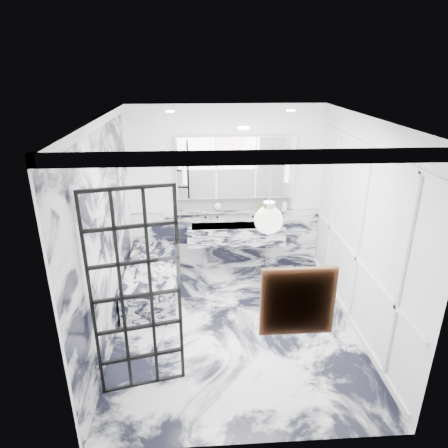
{
  "coord_description": "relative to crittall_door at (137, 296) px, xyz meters",
  "views": [
    {
      "loc": [
        -0.44,
        -4.52,
        3.36
      ],
      "look_at": [
        -0.12,
        0.5,
        1.34
      ],
      "focal_mm": 32.0,
      "sensor_mm": 36.0,
      "label": 1
    }
  ],
  "objects": [
    {
      "name": "wall_right",
      "position": [
        2.71,
        0.96,
        0.25
      ],
      "size": [
        0.0,
        3.6,
        3.6
      ],
      "primitive_type": "plane",
      "rotation": [
        1.57,
        0.0,
        -1.57
      ],
      "color": "white",
      "rests_on": "floor"
    },
    {
      "name": "face_pot",
      "position": [
        0.97,
        2.67,
        0.01
      ],
      "size": [
        0.13,
        0.13,
        0.13
      ],
      "primitive_type": "sphere",
      "color": "white",
      "rests_on": "ledge"
    },
    {
      "name": "soap_bottle_b",
      "position": [
        2.09,
        2.67,
        0.03
      ],
      "size": [
        0.09,
        0.09,
        0.18
      ],
      "primitive_type": "imported",
      "rotation": [
        0.0,
        0.0,
        -0.09
      ],
      "color": "#4C4C51",
      "rests_on": "ledge"
    },
    {
      "name": "ceiling",
      "position": [
        1.11,
        0.96,
        1.65
      ],
      "size": [
        3.6,
        3.6,
        0.0
      ],
      "primitive_type": "plane",
      "rotation": [
        3.14,
        0.0,
        0.0
      ],
      "color": "white",
      "rests_on": "wall_back"
    },
    {
      "name": "sconce_left",
      "position": [
        0.44,
        2.59,
        0.63
      ],
      "size": [
        0.07,
        0.07,
        0.4
      ],
      "primitive_type": "cylinder",
      "color": "white",
      "rests_on": "mirror_cabinet"
    },
    {
      "name": "wall_front",
      "position": [
        1.11,
        -0.84,
        0.25
      ],
      "size": [
        3.6,
        0.0,
        3.6
      ],
      "primitive_type": "plane",
      "rotation": [
        -1.57,
        0.0,
        0.0
      ],
      "color": "white",
      "rests_on": "floor"
    },
    {
      "name": "trough_sink",
      "position": [
        1.26,
        2.51,
        -0.42
      ],
      "size": [
        1.6,
        0.45,
        0.3
      ],
      "primitive_type": "cube",
      "color": "silver",
      "rests_on": "wall_back"
    },
    {
      "name": "soap_bottle_c",
      "position": [
        1.88,
        2.67,
        0.02
      ],
      "size": [
        0.15,
        0.15,
        0.16
      ],
      "primitive_type": "imported",
      "rotation": [
        0.0,
        0.0,
        0.24
      ],
      "color": "silver",
      "rests_on": "ledge"
    },
    {
      "name": "flower_vase",
      "position": [
        0.1,
        1.29,
        -0.54
      ],
      "size": [
        0.07,
        0.07,
        0.12
      ],
      "primitive_type": "cylinder",
      "color": "silver",
      "rests_on": "bathtub"
    },
    {
      "name": "subway_tile",
      "position": [
        1.26,
        2.74,
        0.05
      ],
      "size": [
        1.9,
        0.03,
        0.23
      ],
      "primitive_type": "cube",
      "color": "white",
      "rests_on": "wall_back"
    },
    {
      "name": "ledge",
      "position": [
        1.26,
        2.68,
        -0.08
      ],
      "size": [
        1.9,
        0.14,
        0.04
      ],
      "primitive_type": "cube",
      "color": "silver",
      "rests_on": "wall_back"
    },
    {
      "name": "soap_bottle_a",
      "position": [
        1.82,
        2.67,
        0.04
      ],
      "size": [
        0.1,
        0.1,
        0.21
      ],
      "primitive_type": "imported",
      "rotation": [
        0.0,
        0.0,
        0.19
      ],
      "color": "#8C5919",
      "rests_on": "ledge"
    },
    {
      "name": "amber_bottle",
      "position": [
        1.68,
        2.67,
        -0.01
      ],
      "size": [
        0.04,
        0.04,
        0.1
      ],
      "primitive_type": "cylinder",
      "color": "#8C5919",
      "rests_on": "ledge"
    },
    {
      "name": "marble_clad_left",
      "position": [
        -0.48,
        0.96,
        0.19
      ],
      "size": [
        0.02,
        3.56,
        2.68
      ],
      "primitive_type": "cube",
      "color": "silver",
      "rests_on": "floor"
    },
    {
      "name": "wall_back",
      "position": [
        1.11,
        2.76,
        0.25
      ],
      "size": [
        3.6,
        0.0,
        3.6
      ],
      "primitive_type": "plane",
      "rotation": [
        1.57,
        0.0,
        0.0
      ],
      "color": "white",
      "rests_on": "floor"
    },
    {
      "name": "floor",
      "position": [
        1.11,
        0.96,
        -1.15
      ],
      "size": [
        3.6,
        3.6,
        0.0
      ],
      "primitive_type": "plane",
      "color": "silver",
      "rests_on": "ground"
    },
    {
      "name": "panel_molding",
      "position": [
        2.69,
        0.96,
        0.15
      ],
      "size": [
        0.03,
        3.4,
        2.3
      ],
      "primitive_type": "cube",
      "color": "white",
      "rests_on": "floor"
    },
    {
      "name": "pendant_light",
      "position": [
        1.28,
        -0.26,
        0.9
      ],
      "size": [
        0.26,
        0.26,
        0.26
      ],
      "primitive_type": "sphere",
      "color": "white",
      "rests_on": "ceiling"
    },
    {
      "name": "sconce_right",
      "position": [
        2.08,
        2.59,
        0.63
      ],
      "size": [
        0.07,
        0.07,
        0.4
      ],
      "primitive_type": "cylinder",
      "color": "white",
      "rests_on": "mirror_cabinet"
    },
    {
      "name": "artwork",
      "position": [
        1.45,
        -0.8,
        0.39
      ],
      "size": [
        0.52,
        0.05,
        0.52
      ],
      "primitive_type": "cube",
      "color": "#C84B14",
      "rests_on": "wall_front"
    },
    {
      "name": "mirror_cabinet",
      "position": [
        1.26,
        2.68,
        0.67
      ],
      "size": [
        1.9,
        0.16,
        1.0
      ],
      "primitive_type": "cube",
      "color": "white",
      "rests_on": "wall_back"
    },
    {
      "name": "marble_clad_back",
      "position": [
        1.11,
        2.73,
        -0.63
      ],
      "size": [
        3.18,
        0.05,
        1.05
      ],
      "primitive_type": "cube",
      "color": "silver",
      "rests_on": "floor"
    },
    {
      "name": "crittall_door",
      "position": [
        0.0,
        0.0,
        0.0
      ],
      "size": [
        0.87,
        0.22,
        2.3
      ],
      "primitive_type": null,
      "rotation": [
        0.0,
        0.0,
        0.21
      ],
      "color": "black",
      "rests_on": "floor"
    },
    {
      "name": "bathtub",
      "position": [
        -0.07,
        1.85,
        -0.88
      ],
      "size": [
        0.75,
        1.65,
        0.55
      ],
      "primitive_type": "cube",
      "color": "silver",
      "rests_on": "floor"
    },
    {
      "name": "wall_left",
      "position": [
        -0.49,
        0.96,
        0.25
      ],
      "size": [
        0.0,
        3.6,
        3.6
      ],
      "primitive_type": "plane",
      "rotation": [
        1.57,
        0.0,
        1.57
      ],
      "color": "white",
      "rests_on": "floor"
    }
  ]
}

